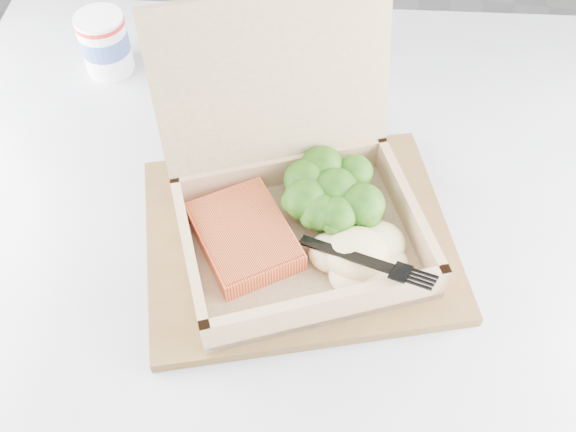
% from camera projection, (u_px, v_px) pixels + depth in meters
% --- Properties ---
extents(floor, '(4.00, 4.00, 0.00)m').
position_uv_depth(floor, '(147.00, 338.00, 1.45)').
color(floor, '#949499').
rests_on(floor, ground).
extents(cafe_table, '(0.96, 0.96, 0.76)m').
position_uv_depth(cafe_table, '(288.00, 336.00, 0.84)').
color(cafe_table, black).
rests_on(cafe_table, floor).
extents(serving_tray, '(0.38, 0.34, 0.01)m').
position_uv_depth(serving_tray, '(298.00, 238.00, 0.68)').
color(serving_tray, brown).
rests_on(serving_tray, cafe_table).
extents(takeout_container, '(0.31, 0.31, 0.22)m').
position_uv_depth(takeout_container, '(293.00, 188.00, 0.64)').
color(takeout_container, tan).
rests_on(takeout_container, serving_tray).
extents(salmon_fillet, '(0.14, 0.14, 0.02)m').
position_uv_depth(salmon_fillet, '(244.00, 236.00, 0.65)').
color(salmon_fillet, orange).
rests_on(salmon_fillet, takeout_container).
extents(broccoli_pile, '(0.11, 0.11, 0.04)m').
position_uv_depth(broccoli_pile, '(334.00, 196.00, 0.67)').
color(broccoli_pile, '#3F781A').
rests_on(broccoli_pile, takeout_container).
extents(mashed_potatoes, '(0.10, 0.09, 0.04)m').
position_uv_depth(mashed_potatoes, '(357.00, 253.00, 0.63)').
color(mashed_potatoes, beige).
rests_on(mashed_potatoes, takeout_container).
extents(plastic_fork, '(0.14, 0.07, 0.03)m').
position_uv_depth(plastic_fork, '(328.00, 245.00, 0.62)').
color(plastic_fork, black).
rests_on(plastic_fork, mashed_potatoes).
extents(paper_cup, '(0.06, 0.06, 0.08)m').
position_uv_depth(paper_cup, '(104.00, 42.00, 0.83)').
color(paper_cup, white).
rests_on(paper_cup, cafe_table).
extents(receipt, '(0.10, 0.14, 0.00)m').
position_uv_depth(receipt, '(325.00, 128.00, 0.79)').
color(receipt, white).
rests_on(receipt, cafe_table).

